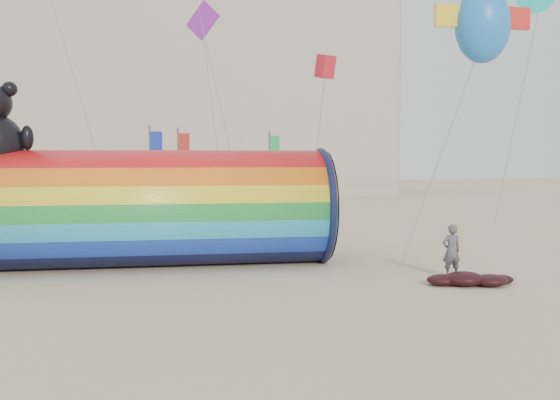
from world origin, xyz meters
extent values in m
plane|color=#CCB58C|center=(0.00, 0.00, 0.00)|extent=(160.00, 160.00, 0.00)
cube|color=#B7AD99|center=(-12.00, 46.00, 10.00)|extent=(60.00, 15.00, 20.00)
cube|color=#28303D|center=(-12.00, 38.44, 10.50)|extent=(59.50, 0.12, 17.00)
cylinder|color=red|center=(-4.12, 4.55, 1.96)|extent=(13.42, 3.91, 3.91)
torus|color=#0F1438|center=(2.45, 4.55, 1.96)|extent=(0.27, 4.10, 4.10)
cylinder|color=black|center=(2.61, 4.55, 1.96)|extent=(0.07, 3.87, 3.87)
sphere|color=black|center=(-7.83, 4.55, 5.87)|extent=(0.49, 0.49, 0.49)
ellipsoid|color=black|center=(-7.31, 4.44, 4.31)|extent=(0.40, 0.40, 0.81)
imported|color=#4C4E53|center=(5.70, 0.86, 0.82)|extent=(0.63, 0.44, 1.64)
ellipsoid|color=#32090A|center=(5.56, -0.33, 0.20)|extent=(1.17, 0.99, 0.41)
ellipsoid|color=#32090A|center=(6.26, -0.53, 0.17)|extent=(0.99, 0.84, 0.34)
ellipsoid|color=#32090A|center=(4.96, -0.18, 0.16)|extent=(0.91, 0.77, 0.32)
ellipsoid|color=#32090A|center=(5.86, 0.07, 0.14)|extent=(0.78, 0.66, 0.27)
ellipsoid|color=#32090A|center=(6.76, -0.23, 0.13)|extent=(0.73, 0.62, 0.25)
cylinder|color=#59595E|center=(-3.79, 13.66, 2.60)|extent=(0.10, 0.10, 5.20)
cube|color=#172DAF|center=(-3.48, 13.66, 2.65)|extent=(0.56, 0.06, 4.50)
cylinder|color=#59595E|center=(-2.44, 15.92, 2.60)|extent=(0.10, 0.10, 5.20)
cube|color=red|center=(-2.13, 15.92, 2.65)|extent=(0.56, 0.06, 4.50)
cylinder|color=#59595E|center=(2.81, 18.99, 2.60)|extent=(0.10, 0.10, 5.20)
cube|color=green|center=(3.12, 18.99, 2.65)|extent=(0.56, 0.06, 4.50)
ellipsoid|color=blue|center=(6.61, 0.95, 7.66)|extent=(1.71, 1.33, 2.28)
cube|color=purple|center=(-1.19, 14.18, 10.32)|extent=(1.13, 0.06, 1.58)
cube|color=red|center=(3.69, 8.98, 7.48)|extent=(0.60, 0.60, 0.96)
camera|label=1|loc=(-2.58, -16.88, 3.70)|focal=40.00mm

